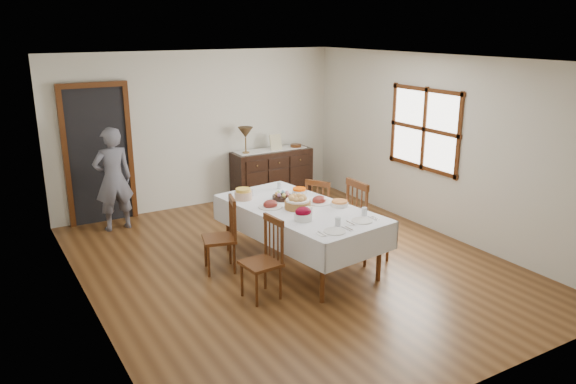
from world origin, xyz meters
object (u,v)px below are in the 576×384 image
sideboard (272,174)px  table_lamp (245,133)px  chair_right_far (321,210)px  person (113,176)px  chair_left_near (264,258)px  dining_table (299,214)px  chair_left_far (223,234)px  chair_right_near (365,220)px

sideboard → table_lamp: (-0.51, -0.01, 0.78)m
chair_right_far → person: size_ratio=0.56×
chair_left_near → chair_right_far: 1.84m
dining_table → table_lamp: 2.89m
chair_left_near → chair_left_far: 0.91m
chair_right_near → sideboard: chair_right_near is taller
chair_right_near → chair_left_near: bearing=99.3°
chair_right_near → table_lamp: (-0.18, 3.08, 0.66)m
chair_left_near → chair_right_far: bearing=121.3°
chair_right_near → person: 3.81m
chair_right_near → person: bearing=41.7°
chair_left_far → person: bearing=-144.8°
dining_table → sideboard: 3.02m
dining_table → chair_right_near: 0.89m
chair_right_far → sideboard: bearing=-42.2°
dining_table → chair_left_far: chair_left_far is taller
chair_left_near → sideboard: (1.95, 3.35, -0.04)m
chair_right_far → table_lamp: (-0.05, 2.26, 0.74)m
chair_right_far → person: person is taller
chair_left_far → sideboard: bearing=155.6°
chair_left_near → chair_right_far: same height
sideboard → person: person is taller
chair_left_near → person: 3.25m
table_lamp → chair_left_near: bearing=-113.3°
chair_right_near → table_lamp: 3.16m
chair_right_near → chair_right_far: (-0.13, 0.83, -0.08)m
chair_left_far → chair_left_near: bearing=21.9°
person → chair_right_far: bearing=136.8°
chair_left_far → chair_right_near: (1.72, -0.65, 0.08)m
person → table_lamp: size_ratio=3.64×
chair_right_near → sideboard: 3.11m
person → dining_table: bearing=120.9°
chair_left_near → chair_left_far: chair_left_far is taller
dining_table → table_lamp: (0.63, 2.77, 0.53)m
dining_table → chair_right_near: bearing=-28.6°
sideboard → table_lamp: bearing=-179.3°
chair_left_far → chair_right_far: 1.60m
chair_left_near → chair_right_near: 1.65m
chair_left_near → chair_right_near: size_ratio=0.85×
dining_table → sideboard: bearing=59.8°
chair_right_far → table_lamp: size_ratio=2.04×
dining_table → table_lamp: table_lamp is taller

